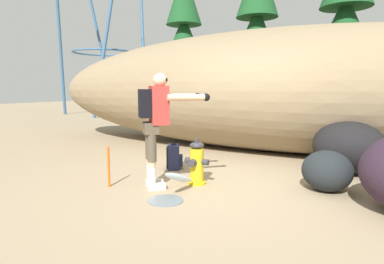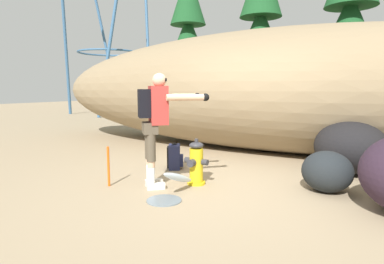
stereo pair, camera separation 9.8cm
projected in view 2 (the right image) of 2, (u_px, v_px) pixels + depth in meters
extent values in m
cube|color=#998466|center=(205.00, 188.00, 4.81)|extent=(56.00, 56.00, 0.04)
ellipsoid|color=#897556|center=(272.00, 91.00, 7.48)|extent=(12.93, 3.20, 2.79)
cylinder|color=gold|center=(196.00, 183.00, 4.94)|extent=(0.28, 0.28, 0.04)
cylinder|color=gold|center=(196.00, 165.00, 4.91)|extent=(0.21, 0.21, 0.51)
ellipsoid|color=#333338|center=(196.00, 145.00, 4.87)|extent=(0.22, 0.22, 0.10)
cylinder|color=#333338|center=(196.00, 140.00, 4.86)|extent=(0.06, 0.06, 0.05)
cylinder|color=#333338|center=(188.00, 160.00, 4.97)|extent=(0.09, 0.09, 0.09)
cylinder|color=#333338|center=(205.00, 162.00, 4.83)|extent=(0.09, 0.09, 0.09)
cylinder|color=#333338|center=(191.00, 163.00, 4.77)|extent=(0.11, 0.09, 0.11)
ellipsoid|color=silver|center=(179.00, 178.00, 4.48)|extent=(0.10, 0.74, 0.36)
cylinder|color=slate|center=(164.00, 200.00, 4.20)|extent=(0.46, 0.46, 0.01)
cube|color=beige|center=(154.00, 182.00, 4.87)|extent=(0.26, 0.25, 0.09)
cylinder|color=white|center=(150.00, 172.00, 4.84)|extent=(0.10, 0.10, 0.24)
cylinder|color=#DBAD89|center=(150.00, 161.00, 4.81)|extent=(0.10, 0.10, 0.09)
cylinder|color=brown|center=(149.00, 144.00, 4.78)|extent=(0.13, 0.13, 0.42)
cube|color=beige|center=(156.00, 186.00, 4.68)|extent=(0.26, 0.25, 0.09)
cylinder|color=white|center=(152.00, 175.00, 4.65)|extent=(0.10, 0.10, 0.24)
cylinder|color=#DBAD89|center=(151.00, 164.00, 4.62)|extent=(0.10, 0.10, 0.09)
cylinder|color=brown|center=(151.00, 147.00, 4.59)|extent=(0.13, 0.13, 0.42)
cube|color=brown|center=(150.00, 128.00, 4.65)|extent=(0.37, 0.37, 0.16)
cube|color=#B2332D|center=(158.00, 105.00, 4.64)|extent=(0.42, 0.42, 0.55)
cube|color=black|center=(144.00, 103.00, 4.58)|extent=(0.31, 0.31, 0.40)
sphere|color=#DBAD89|center=(159.00, 80.00, 4.60)|extent=(0.20, 0.20, 0.20)
cube|color=black|center=(165.00, 80.00, 4.62)|extent=(0.12, 0.12, 0.04)
cylinder|color=#DBAD89|center=(180.00, 97.00, 4.93)|extent=(0.48, 0.47, 0.09)
sphere|color=black|center=(197.00, 96.00, 5.00)|extent=(0.11, 0.11, 0.11)
cylinder|color=#DBAD89|center=(187.00, 97.00, 4.51)|extent=(0.48, 0.47, 0.09)
sphere|color=black|center=(205.00, 97.00, 4.58)|extent=(0.11, 0.11, 0.11)
cube|color=#23284C|center=(174.00, 157.00, 5.85)|extent=(0.33, 0.36, 0.44)
cube|color=#23284C|center=(182.00, 160.00, 5.86)|extent=(0.16, 0.21, 0.20)
torus|color=black|center=(174.00, 144.00, 5.82)|extent=(0.10, 0.10, 0.02)
cube|color=black|center=(168.00, 156.00, 5.93)|extent=(0.05, 0.06, 0.37)
cube|color=black|center=(168.00, 158.00, 5.77)|extent=(0.05, 0.06, 0.37)
ellipsoid|color=black|center=(350.00, 147.00, 5.56)|extent=(1.60, 1.68, 0.90)
ellipsoid|color=black|center=(327.00, 171.00, 4.55)|extent=(0.94, 0.92, 0.58)
cylinder|color=#47331E|center=(188.00, 100.00, 15.01)|extent=(0.30, 0.30, 1.79)
cone|color=#194C23|center=(188.00, 48.00, 14.69)|extent=(2.47, 2.47, 2.98)
cylinder|color=#47331E|center=(258.00, 107.00, 10.83)|extent=(0.25, 0.25, 1.63)
cone|color=#194C23|center=(260.00, 44.00, 10.55)|extent=(2.08, 2.08, 2.51)
cylinder|color=#47331E|center=(344.00, 108.00, 11.08)|extent=(0.31, 0.31, 1.57)
cone|color=#194C23|center=(349.00, 38.00, 10.77)|extent=(2.59, 2.59, 3.04)
cylinder|color=#386089|center=(148.00, 54.00, 18.47)|extent=(1.10, 1.10, 6.83)
cylinder|color=#386089|center=(108.00, 56.00, 20.00)|extent=(1.10, 1.10, 6.83)
cylinder|color=#386089|center=(109.00, 48.00, 15.80)|extent=(1.10, 1.10, 6.83)
cylinder|color=#386089|center=(66.00, 51.00, 17.33)|extent=(1.10, 1.10, 6.83)
torus|color=#386089|center=(108.00, 53.00, 17.90)|extent=(3.33, 3.33, 0.10)
cylinder|color=#E55914|center=(108.00, 166.00, 4.80)|extent=(0.04, 0.04, 0.60)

